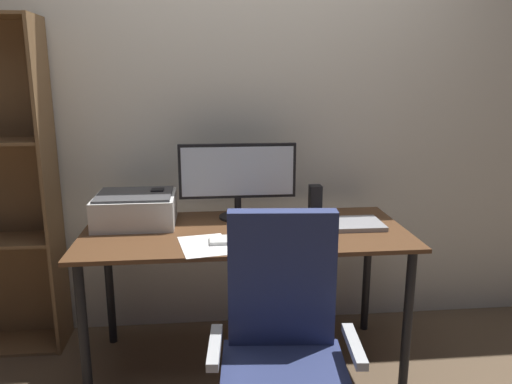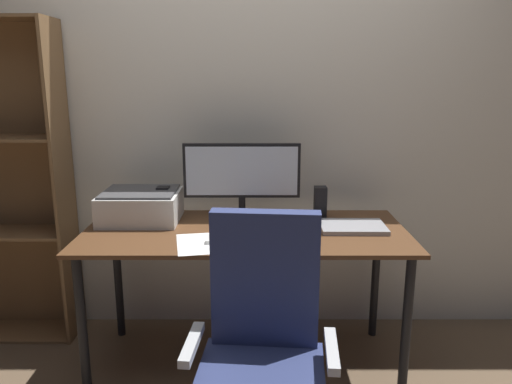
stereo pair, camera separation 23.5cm
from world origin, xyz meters
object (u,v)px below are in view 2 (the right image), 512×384
printer (142,206)px  mouse (283,238)px  coffee_mug (254,220)px  speaker_right (321,202)px  desk (246,245)px  monitor (243,175)px  laptop (353,227)px  office_chair (263,369)px  keyboard (238,239)px  speaker_left (165,202)px

printer → mouse: bearing=-25.1°
coffee_mug → printer: size_ratio=0.24×
speaker_right → desk: bearing=-152.2°
monitor → laptop: (0.56, -0.20, -0.22)m
laptop → printer: bearing=172.9°
coffee_mug → office_chair: 0.83m
printer → office_chair: size_ratio=0.40×
mouse → keyboard: bearing=-174.4°
speaker_right → printer: size_ratio=0.43×
laptop → mouse: bearing=-151.4°
monitor → speaker_left: bearing=-178.9°
mouse → speaker_left: speaker_left is taller
speaker_left → speaker_right: same height
speaker_left → monitor: bearing=1.1°
desk → keyboard: bearing=-100.6°
monitor → keyboard: monitor is taller
monitor → keyboard: size_ratio=2.12×
desk → coffee_mug: bearing=12.1°
monitor → keyboard: 0.45m
desk → mouse: size_ratio=16.59×
speaker_right → printer: 0.95m
speaker_left → speaker_right: bearing=0.0°
desk → keyboard: 0.20m
desk → speaker_left: 0.51m
monitor → laptop: size_ratio=1.92×
monitor → mouse: 0.49m
desk → speaker_right: bearing=27.8°
speaker_right → office_chair: 1.08m
monitor → mouse: size_ratio=6.40×
coffee_mug → office_chair: (0.04, -0.77, -0.33)m
mouse → laptop: (0.36, 0.19, -0.01)m
coffee_mug → speaker_right: bearing=29.2°
speaker_left → mouse: bearing=-32.5°
mouse → coffee_mug: size_ratio=1.00×
speaker_right → monitor: bearing=178.9°
keyboard → mouse: size_ratio=3.02×
speaker_left → office_chair: bearing=-62.0°
keyboard → speaker_right: (0.43, 0.38, 0.08)m
coffee_mug → speaker_left: speaker_left is taller
speaker_right → coffee_mug: bearing=-150.8°
keyboard → speaker_right: speaker_right is taller
keyboard → speaker_left: speaker_left is taller
mouse → laptop: bearing=36.1°
mouse → office_chair: 0.66m
desk → printer: 0.59m
coffee_mug → laptop: 0.50m
speaker_left → office_chair: office_chair is taller
desk → monitor: size_ratio=2.59×
laptop → coffee_mug: bearing=-178.8°
coffee_mug → speaker_right: (0.36, 0.20, 0.04)m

